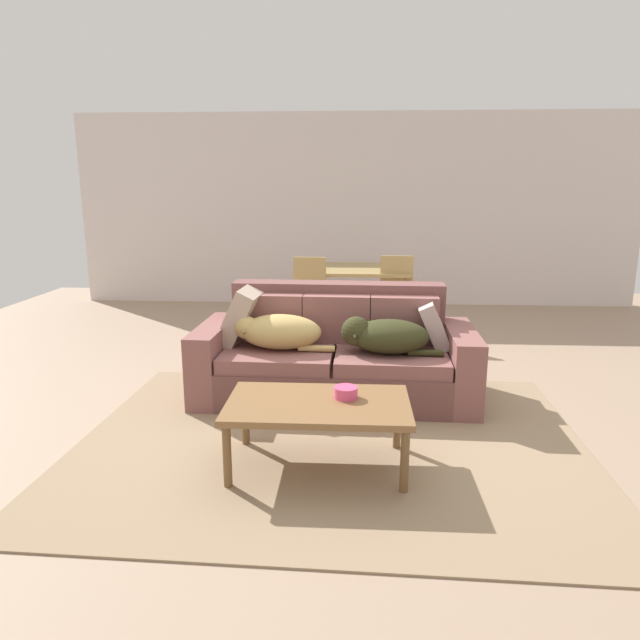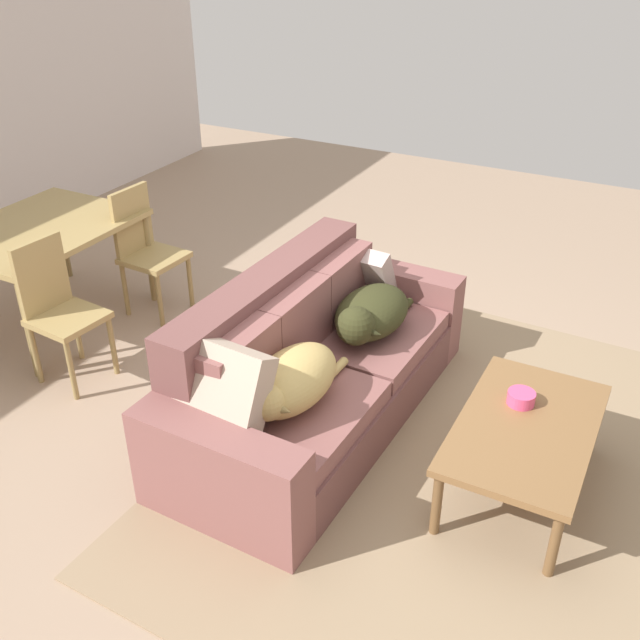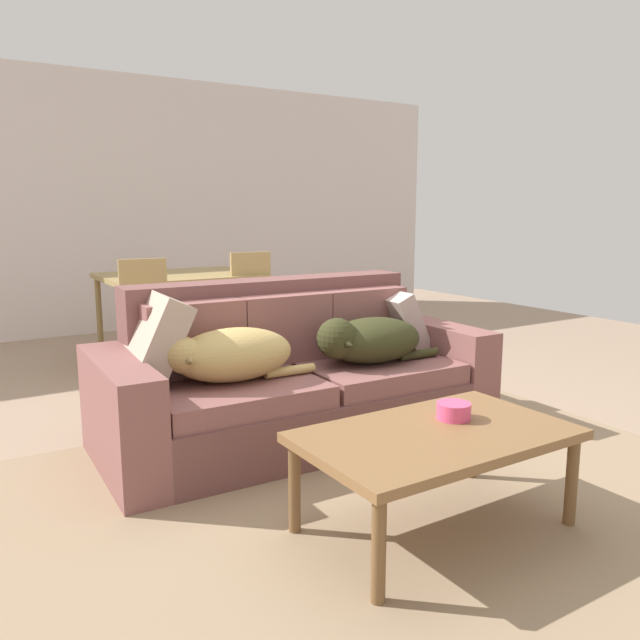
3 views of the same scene
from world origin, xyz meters
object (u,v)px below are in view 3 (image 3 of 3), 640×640
(dog_on_right_cushion, at_px, (368,340))
(coffee_table, at_px, (436,442))
(dog_on_left_cushion, at_px, (230,355))
(dining_table, at_px, (179,281))
(throw_pillow_by_left_arm, at_px, (153,341))
(throw_pillow_by_right_arm, at_px, (399,321))
(bowl_on_coffee_table, at_px, (454,411))
(dining_chair_near_right, at_px, (256,303))
(couch, at_px, (293,380))
(dining_chair_near_left, at_px, (148,315))

(dog_on_right_cushion, xyz_separation_m, coffee_table, (-0.45, -1.07, -0.18))
(dog_on_left_cushion, height_order, dining_table, dining_table)
(throw_pillow_by_left_arm, distance_m, throw_pillow_by_right_arm, 1.59)
(dog_on_right_cushion, bearing_deg, dog_on_left_cushion, 177.15)
(bowl_on_coffee_table, distance_m, dining_chair_near_right, 2.95)
(throw_pillow_by_left_arm, xyz_separation_m, throw_pillow_by_right_arm, (1.58, -0.05, -0.04))
(bowl_on_coffee_table, relative_size, dining_chair_near_right, 0.15)
(coffee_table, height_order, dining_chair_near_right, dining_chair_near_right)
(coffee_table, bearing_deg, dog_on_right_cushion, 67.47)
(dog_on_right_cushion, bearing_deg, throw_pillow_by_left_arm, 168.48)
(couch, height_order, throw_pillow_by_left_arm, couch)
(dog_on_right_cushion, xyz_separation_m, dining_table, (-0.25, 2.44, 0.12))
(coffee_table, xyz_separation_m, dining_chair_near_left, (-0.29, 2.89, 0.13))
(bowl_on_coffee_table, bearing_deg, throw_pillow_by_right_arm, 60.49)
(dog_on_right_cushion, xyz_separation_m, dining_chair_near_left, (-0.73, 1.81, -0.05))
(throw_pillow_by_right_arm, distance_m, dining_table, 2.31)
(throw_pillow_by_right_arm, bearing_deg, throw_pillow_by_left_arm, 178.31)
(dog_on_right_cushion, height_order, coffee_table, dog_on_right_cushion)
(dog_on_left_cushion, relative_size, throw_pillow_by_left_arm, 1.67)
(dog_on_left_cushion, bearing_deg, coffee_table, -69.41)
(dining_chair_near_left, bearing_deg, dining_chair_near_right, 10.82)
(bowl_on_coffee_table, bearing_deg, coffee_table, -155.42)
(bowl_on_coffee_table, bearing_deg, dining_table, 89.48)
(throw_pillow_by_left_arm, bearing_deg, bowl_on_coffee_table, -55.04)
(dog_on_left_cushion, bearing_deg, bowl_on_coffee_table, -60.77)
(couch, bearing_deg, throw_pillow_by_right_arm, 3.49)
(bowl_on_coffee_table, height_order, dining_chair_near_left, dining_chair_near_left)
(dog_on_right_cushion, height_order, throw_pillow_by_right_arm, throw_pillow_by_right_arm)
(coffee_table, distance_m, dining_chair_near_right, 3.06)
(bowl_on_coffee_table, xyz_separation_m, dining_chair_near_left, (-0.45, 2.81, 0.05))
(throw_pillow_by_right_arm, xyz_separation_m, dining_chair_near_right, (-0.18, 1.68, -0.08))
(dining_table, bearing_deg, couch, -93.34)
(throw_pillow_by_left_arm, relative_size, throw_pillow_by_right_arm, 1.24)
(throw_pillow_by_right_arm, xyz_separation_m, coffee_table, (-0.86, -1.30, -0.22))
(couch, distance_m, dining_chair_near_left, 1.66)
(bowl_on_coffee_table, xyz_separation_m, dining_chair_near_right, (0.51, 2.91, 0.06))
(couch, distance_m, dog_on_right_cushion, 0.49)
(dining_chair_near_left, bearing_deg, dog_on_right_cushion, -62.80)
(dog_on_left_cushion, bearing_deg, throw_pillow_by_left_arm, 149.80)
(couch, bearing_deg, dining_chair_near_right, 72.02)
(dog_on_right_cushion, xyz_separation_m, bowl_on_coffee_table, (-0.28, -1.00, -0.10))
(dog_on_right_cushion, xyz_separation_m, dining_chair_near_right, (0.23, 1.91, -0.04))
(couch, relative_size, dog_on_left_cushion, 2.81)
(couch, xyz_separation_m, throw_pillow_by_left_arm, (-0.79, 0.07, 0.31))
(dog_on_right_cushion, relative_size, dining_table, 0.61)
(dog_on_right_cushion, height_order, dining_table, dining_table)
(throw_pillow_by_right_arm, relative_size, dining_chair_near_right, 0.41)
(throw_pillow_by_left_arm, height_order, dining_chair_near_right, dining_chair_near_right)
(couch, height_order, throw_pillow_by_right_arm, couch)
(throw_pillow_by_left_arm, bearing_deg, dining_table, 66.95)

